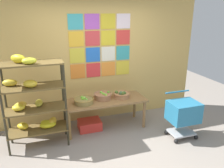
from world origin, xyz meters
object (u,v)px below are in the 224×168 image
display_table (105,103)px  fruit_basket_left (103,96)px  banana_shelf_unit (33,100)px  shopping_cart (183,113)px  fruit_basket_right (122,95)px  produce_crate_under_table (90,125)px  fruit_basket_centre (84,101)px

display_table → fruit_basket_left: 0.16m
fruit_basket_left → banana_shelf_unit: bearing=-168.2°
banana_shelf_unit → shopping_cart: banana_shelf_unit is taller
fruit_basket_right → shopping_cart: bearing=-41.6°
display_table → fruit_basket_left: (-0.02, 0.06, 0.14)m
fruit_basket_right → produce_crate_under_table: fruit_basket_right is taller
display_table → shopping_cart: (1.29, -0.81, -0.05)m
fruit_basket_right → display_table: bearing=-177.6°
fruit_basket_left → produce_crate_under_table: size_ratio=0.80×
fruit_basket_right → shopping_cart: (0.93, -0.83, -0.18)m
banana_shelf_unit → fruit_basket_centre: bearing=10.0°
produce_crate_under_table → shopping_cart: bearing=-27.5°
fruit_basket_left → fruit_basket_centre: bearing=-164.3°
banana_shelf_unit → fruit_basket_centre: 0.93m
fruit_basket_right → produce_crate_under_table: (-0.69, 0.02, -0.59)m
fruit_basket_centre → produce_crate_under_table: 0.60m
display_table → produce_crate_under_table: display_table is taller
fruit_basket_centre → display_table: bearing=6.8°
fruit_basket_centre → shopping_cart: shopping_cart is taller
shopping_cart → banana_shelf_unit: bearing=173.6°
produce_crate_under_table → shopping_cart: (1.62, -0.84, 0.41)m
fruit_basket_right → banana_shelf_unit: bearing=-172.5°
fruit_basket_right → shopping_cart: size_ratio=0.40×
display_table → produce_crate_under_table: (-0.33, 0.03, -0.45)m
fruit_basket_left → produce_crate_under_table: (-0.30, -0.03, -0.59)m
fruit_basket_centre → fruit_basket_right: 0.81m
display_table → fruit_basket_right: size_ratio=4.82×
display_table → produce_crate_under_table: bearing=174.6°
fruit_basket_left → produce_crate_under_table: 0.67m
display_table → fruit_basket_left: bearing=109.4°
fruit_basket_centre → fruit_basket_right: bearing=4.8°
fruit_basket_centre → fruit_basket_right: size_ratio=1.12×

